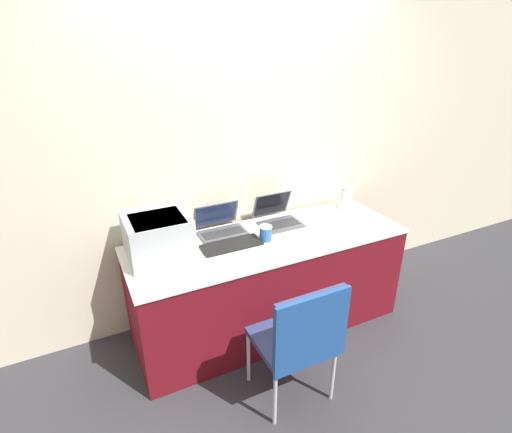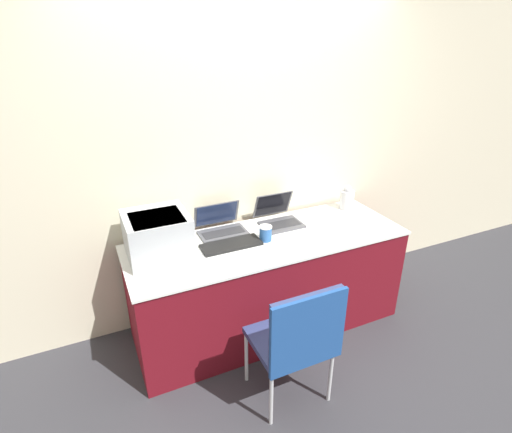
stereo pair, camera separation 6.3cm
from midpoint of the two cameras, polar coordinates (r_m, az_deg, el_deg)
name	(u,v)px [view 1 (the left image)]	position (r m, az deg, el deg)	size (l,w,h in m)	color
ground_plane	(289,350)	(3.15, 4.06, -18.54)	(14.00, 14.00, 0.00)	#333338
wall_back	(243,155)	(3.10, -2.41, 8.76)	(8.00, 0.05, 2.60)	beige
table	(268,283)	(3.14, 1.08, -9.44)	(2.07, 0.72, 0.78)	maroon
printer	(158,235)	(2.72, -14.52, -2.58)	(0.41, 0.39, 0.30)	#B2B7BC
laptop_left	(220,226)	(3.02, -5.73, -1.41)	(0.35, 0.27, 0.21)	#4C4C51
laptop_right	(277,217)	(3.15, 2.51, -0.05)	(0.32, 0.32, 0.23)	#4C4C51
external_keyboard	(232,245)	(2.83, -4.16, -4.09)	(0.43, 0.17, 0.02)	black
coffee_cup	(266,233)	(2.89, 0.75, -2.39)	(0.09, 0.09, 0.11)	#285699
metal_pitcher	(345,198)	(3.49, 12.09, 2.63)	(0.12, 0.12, 0.21)	silver
chair	(302,335)	(2.45, 5.79, -16.49)	(0.47, 0.43, 0.88)	navy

